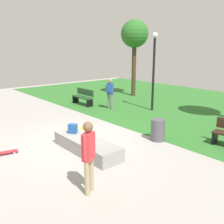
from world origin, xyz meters
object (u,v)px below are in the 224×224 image
object	(u,v)px
trash_bin	(158,130)
skateboard_spare	(82,130)
pedestrian_with_backpack	(110,91)
tree_young_birch	(135,35)
lamp_post	(154,64)
backpack_on_ledge	(73,129)
skater_performing_trick	(89,152)
concrete_ledge	(87,146)
skateboard_by_ledge	(5,153)
park_bench_by_oak	(83,96)

from	to	relation	value
trash_bin	skateboard_spare	bearing A→B (deg)	-149.78
skateboard_spare	pedestrian_with_backpack	distance (m)	4.07
tree_young_birch	lamp_post	xyz separation A→B (m)	(3.64, -2.22, -1.58)
backpack_on_ledge	skater_performing_trick	bearing A→B (deg)	119.21
backpack_on_ledge	skateboard_spare	xyz separation A→B (m)	(-1.02, 1.05, -0.53)
skater_performing_trick	trash_bin	size ratio (longest dim) A/B	2.18
concrete_ledge	trash_bin	distance (m)	2.69
skateboard_by_ledge	trash_bin	size ratio (longest dim) A/B	1.05
concrete_ledge	tree_young_birch	xyz separation A→B (m)	(-5.99, 8.08, 3.81)
trash_bin	pedestrian_with_backpack	world-z (taller)	pedestrian_with_backpack
lamp_post	pedestrian_with_backpack	world-z (taller)	lamp_post
backpack_on_ledge	tree_young_birch	world-z (taller)	tree_young_birch
skateboard_spare	park_bench_by_oak	size ratio (longest dim) A/B	0.51
concrete_ledge	tree_young_birch	bearing A→B (deg)	126.54
trash_bin	skater_performing_trick	bearing A→B (deg)	-72.73
park_bench_by_oak	tree_young_birch	xyz separation A→B (m)	(-0.12, 4.25, 3.54)
skateboard_spare	park_bench_by_oak	bearing A→B (deg)	145.43
skater_performing_trick	lamp_post	size ratio (longest dim) A/B	0.43
skateboard_by_ledge	park_bench_by_oak	xyz separation A→B (m)	(-4.37, 5.93, 0.42)
skateboard_spare	lamp_post	xyz separation A→B (m)	(-0.53, 4.82, 2.38)
park_bench_by_oak	lamp_post	world-z (taller)	lamp_post
skateboard_spare	lamp_post	distance (m)	5.40
tree_young_birch	lamp_post	distance (m)	4.55
tree_young_birch	concrete_ledge	bearing A→B (deg)	-53.46
concrete_ledge	trash_bin	world-z (taller)	trash_bin
skateboard_by_ledge	trash_bin	bearing A→B (deg)	63.93
park_bench_by_oak	tree_young_birch	world-z (taller)	tree_young_birch
skateboard_by_ledge	skateboard_spare	size ratio (longest dim) A/B	1.00
skater_performing_trick	trash_bin	bearing A→B (deg)	107.27
skateboard_spare	pedestrian_with_backpack	size ratio (longest dim) A/B	0.50
pedestrian_with_backpack	skateboard_by_ledge	bearing A→B (deg)	-68.45
skateboard_spare	trash_bin	xyz separation A→B (m)	(2.61, 1.52, 0.33)
skateboard_by_ledge	lamp_post	bearing A→B (deg)	96.10
skater_performing_trick	skateboard_spare	distance (m)	4.57
trash_bin	concrete_ledge	bearing A→B (deg)	-107.04
backpack_on_ledge	skateboard_by_ledge	size ratio (longest dim) A/B	0.39
skateboard_spare	trash_bin	bearing A→B (deg)	30.22
skateboard_spare	skateboard_by_ledge	bearing A→B (deg)	-84.09
backpack_on_ledge	park_bench_by_oak	size ratio (longest dim) A/B	0.20
skateboard_spare	pedestrian_with_backpack	xyz separation A→B (m)	(-2.21, 3.28, 0.92)
skater_performing_trick	pedestrian_with_backpack	distance (m)	8.24
concrete_ledge	trash_bin	size ratio (longest dim) A/B	3.45
skateboard_spare	lamp_post	bearing A→B (deg)	96.23
concrete_ledge	pedestrian_with_backpack	bearing A→B (deg)	132.97
skateboard_by_ledge	pedestrian_with_backpack	size ratio (longest dim) A/B	0.50
pedestrian_with_backpack	skateboard_spare	bearing A→B (deg)	-56.01
backpack_on_ledge	skateboard_by_ledge	world-z (taller)	backpack_on_ledge
skater_performing_trick	park_bench_by_oak	bearing A→B (deg)	146.83
concrete_ledge	tree_young_birch	distance (m)	10.76
lamp_post	pedestrian_with_backpack	xyz separation A→B (m)	(-1.69, -1.54, -1.46)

